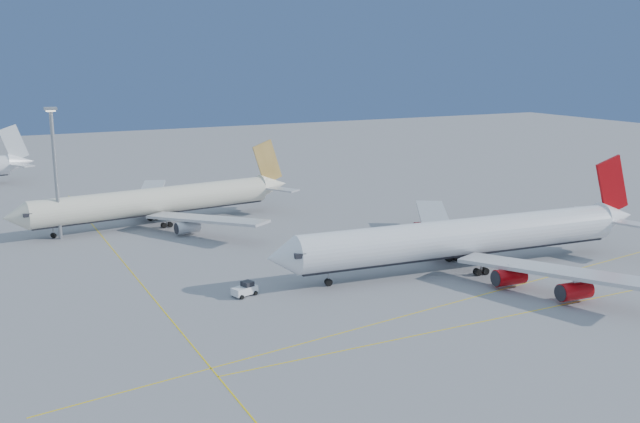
{
  "coord_description": "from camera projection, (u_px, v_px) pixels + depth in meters",
  "views": [
    {
      "loc": [
        -62.41,
        -82.97,
        34.16
      ],
      "look_at": [
        -6.74,
        27.23,
        7.0
      ],
      "focal_mm": 40.0,
      "sensor_mm": 36.0,
      "label": 1
    }
  ],
  "objects": [
    {
      "name": "taxiway_lines",
      "position": [
        335.0,
        289.0,
        106.2
      ],
      "size": [
        118.86,
        140.0,
        0.02
      ],
      "color": "yellow",
      "rests_on": "ground"
    },
    {
      "name": "airliner_etihad",
      "position": [
        161.0,
        201.0,
        146.65
      ],
      "size": [
        60.71,
        55.71,
        15.84
      ],
      "rotation": [
        0.0,
        0.0,
        0.12
      ],
      "color": "beige",
      "rests_on": "ground"
    },
    {
      "name": "airliner_virgin",
      "position": [
        470.0,
        237.0,
        116.05
      ],
      "size": [
        69.46,
        62.21,
        17.13
      ],
      "rotation": [
        0.0,
        0.0,
        -0.08
      ],
      "color": "white",
      "rests_on": "ground"
    },
    {
      "name": "pushback_tug",
      "position": [
        245.0,
        289.0,
        103.25
      ],
      "size": [
        4.03,
        3.09,
        2.05
      ],
      "rotation": [
        0.0,
        0.0,
        0.31
      ],
      "color": "white",
      "rests_on": "ground"
    },
    {
      "name": "ground",
      "position": [
        441.0,
        287.0,
        107.15
      ],
      "size": [
        500.0,
        500.0,
        0.0
      ],
      "primitive_type": "plane",
      "color": "slate",
      "rests_on": "ground"
    },
    {
      "name": "light_mast",
      "position": [
        55.0,
        162.0,
        132.28
      ],
      "size": [
        2.15,
        2.15,
        24.84
      ],
      "color": "gray",
      "rests_on": "ground"
    }
  ]
}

